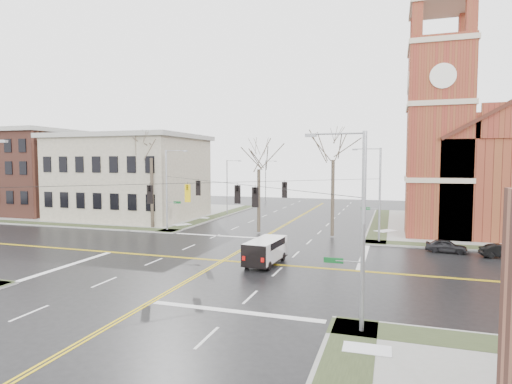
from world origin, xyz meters
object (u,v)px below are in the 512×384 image
(streetlight_north_a, at_px, (228,185))
(streetlight_north_b, at_px, (266,179))
(cargo_van, at_px, (267,249))
(tree_nw_near, at_px, (259,165))
(parked_car_a, at_px, (446,246))
(tree_nw_far, at_px, (151,153))
(church, at_px, (504,156))
(signal_pole_se, at_px, (359,226))
(parked_car_b, at_px, (502,251))
(signal_pole_nw, at_px, (168,187))
(tree_ne, at_px, (333,155))
(signal_pole_ne, at_px, (378,192))

(streetlight_north_a, relative_size, streetlight_north_b, 1.00)
(cargo_van, xyz_separation_m, tree_nw_near, (-4.82, 13.28, 6.34))
(parked_car_a, bearing_deg, tree_nw_far, 89.40)
(church, bearing_deg, signal_pole_se, -110.33)
(tree_nw_far, distance_m, tree_nw_near, 13.00)
(signal_pole_se, height_order, parked_car_b, signal_pole_se)
(signal_pole_nw, height_order, streetlight_north_a, signal_pole_nw)
(streetlight_north_a, bearing_deg, signal_pole_nw, -92.32)
(signal_pole_nw, distance_m, tree_ne, 18.54)
(parked_car_a, bearing_deg, signal_pole_nw, 91.22)
(signal_pole_se, relative_size, streetlight_north_a, 1.12)
(signal_pole_se, height_order, cargo_van, signal_pole_se)
(signal_pole_nw, distance_m, cargo_van, 19.14)
(streetlight_north_b, bearing_deg, signal_pole_ne, -58.95)
(church, bearing_deg, parked_car_b, -101.73)
(streetlight_north_b, bearing_deg, parked_car_b, -51.47)
(tree_nw_far, xyz_separation_m, tree_ne, (20.95, 0.54, -0.26))
(streetlight_north_b, distance_m, tree_nw_far, 35.66)
(signal_pole_ne, relative_size, tree_nw_near, 0.87)
(signal_pole_ne, height_order, signal_pole_se, same)
(streetlight_north_b, bearing_deg, signal_pole_nw, -91.05)
(parked_car_b, xyz_separation_m, tree_ne, (-14.49, 5.39, 7.99))
(church, bearing_deg, signal_pole_nw, -159.79)
(tree_nw_far, height_order, tree_ne, tree_nw_far)
(streetlight_north_b, xyz_separation_m, tree_nw_far, (-3.52, -35.22, 4.33))
(streetlight_north_a, bearing_deg, tree_ne, -40.11)
(streetlight_north_b, xyz_separation_m, cargo_van, (14.23, -47.89, -3.35))
(streetlight_north_a, relative_size, tree_ne, 0.68)
(signal_pole_nw, xyz_separation_m, parked_car_b, (32.59, -3.58, -4.40))
(signal_pole_ne, xyz_separation_m, parked_car_a, (5.84, -2.72, -4.38))
(church, height_order, signal_pole_ne, church)
(streetlight_north_a, bearing_deg, tree_nw_near, -57.23)
(streetlight_north_a, xyz_separation_m, tree_nw_far, (-3.52, -15.22, 4.33))
(streetlight_north_a, height_order, streetlight_north_b, same)
(streetlight_north_b, height_order, parked_car_b, streetlight_north_b)
(cargo_van, height_order, tree_nw_near, tree_nw_near)
(church, relative_size, tree_ne, 2.33)
(tree_nw_near, bearing_deg, parked_car_b, -13.66)
(tree_nw_near, bearing_deg, tree_nw_far, -177.27)
(signal_pole_se, distance_m, streetlight_north_a, 45.20)
(parked_car_b, height_order, tree_ne, tree_ne)
(church, relative_size, cargo_van, 5.37)
(streetlight_north_a, height_order, tree_ne, tree_ne)
(cargo_van, height_order, parked_car_a, cargo_van)
(cargo_van, distance_m, tree_nw_far, 23.11)
(church, relative_size, parked_car_a, 8.24)
(cargo_van, bearing_deg, church, 53.49)
(church, height_order, tree_nw_near, church)
(church, xyz_separation_m, cargo_van, (-21.19, -24.67, -7.31))
(cargo_van, bearing_deg, signal_pole_ne, 59.92)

